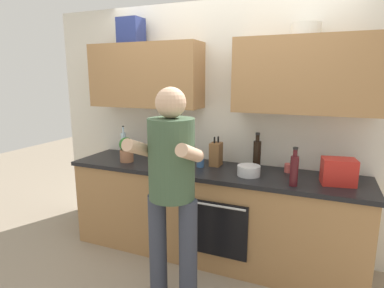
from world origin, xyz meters
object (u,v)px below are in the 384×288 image
object	(u,v)px
bottle_wine	(294,170)
cup_tea	(200,162)
bottle_oil	(159,152)
potted_herb	(126,149)
bottle_hotsauce	(150,144)
knife_block	(216,154)
cup_ceramic	(288,168)
bottle_soy	(257,154)
mixing_bowl	(249,171)
grocery_bag_crisps	(339,172)
person_standing	(171,182)
bottle_water	(124,144)

from	to	relation	value
bottle_wine	cup_tea	world-z (taller)	bottle_wine
bottle_wine	bottle_oil	world-z (taller)	bottle_wine
bottle_oil	potted_herb	bearing A→B (deg)	-169.53
bottle_hotsauce	knife_block	xyz separation A→B (m)	(0.77, -0.05, -0.02)
cup_ceramic	bottle_soy	bearing A→B (deg)	-178.68
bottle_wine	mixing_bowl	xyz separation A→B (m)	(-0.39, 0.13, -0.09)
cup_ceramic	grocery_bag_crisps	xyz separation A→B (m)	(0.41, -0.19, 0.07)
person_standing	mixing_bowl	world-z (taller)	person_standing
bottle_hotsauce	potted_herb	world-z (taller)	bottle_hotsauce
mixing_bowl	grocery_bag_crisps	size ratio (longest dim) A/B	0.79
cup_tea	knife_block	world-z (taller)	knife_block
bottle_hotsauce	cup_tea	xyz separation A→B (m)	(0.65, -0.16, -0.09)
bottle_oil	cup_tea	size ratio (longest dim) A/B	2.72
cup_tea	knife_block	xyz separation A→B (m)	(0.12, 0.11, 0.07)
person_standing	mixing_bowl	size ratio (longest dim) A/B	8.32
bottle_hotsauce	grocery_bag_crisps	bearing A→B (deg)	-6.09
bottle_oil	knife_block	distance (m)	0.58
bottle_oil	bottle_hotsauce	bearing A→B (deg)	136.57
person_standing	potted_herb	xyz separation A→B (m)	(-0.86, 0.69, 0.03)
bottle_wine	bottle_oil	distance (m)	1.34
bottle_wine	cup_ceramic	bearing A→B (deg)	102.03
bottle_soy	knife_block	world-z (taller)	bottle_soy
bottle_water	grocery_bag_crisps	size ratio (longest dim) A/B	1.32
bottle_water	mixing_bowl	size ratio (longest dim) A/B	1.68
person_standing	knife_block	world-z (taller)	person_standing
bottle_water	knife_block	xyz separation A→B (m)	(1.05, 0.05, -0.02)
mixing_bowl	bottle_water	bearing A→B (deg)	173.94
person_standing	bottle_water	xyz separation A→B (m)	(-1.01, 0.85, 0.04)
cup_tea	mixing_bowl	distance (m)	0.51
bottle_water	bottle_wine	bearing A→B (deg)	-8.77
knife_block	potted_herb	bearing A→B (deg)	-166.35
bottle_water	cup_tea	distance (m)	0.93
bottle_oil	bottle_soy	bearing A→B (deg)	11.18
bottle_oil	bottle_soy	size ratio (longest dim) A/B	0.79
bottle_wine	bottle_hotsauce	xyz separation A→B (m)	(-1.54, 0.38, 0.00)
cup_tea	potted_herb	world-z (taller)	potted_herb
person_standing	grocery_bag_crisps	world-z (taller)	person_standing
bottle_oil	potted_herb	xyz separation A→B (m)	(-0.34, -0.06, 0.02)
mixing_bowl	cup_ceramic	bearing A→B (deg)	37.50
bottle_soy	person_standing	bearing A→B (deg)	-115.07
bottle_hotsauce	knife_block	bearing A→B (deg)	-3.67
bottle_oil	mixing_bowl	world-z (taller)	bottle_oil
bottle_water	person_standing	bearing A→B (deg)	-40.30
bottle_water	cup_ceramic	size ratio (longest dim) A/B	4.25
person_standing	bottle_wine	distance (m)	0.99
bottle_wine	cup_ceramic	size ratio (longest dim) A/B	3.94
bottle_hotsauce	knife_block	world-z (taller)	bottle_hotsauce
bottle_hotsauce	cup_ceramic	size ratio (longest dim) A/B	3.92
knife_block	potted_herb	size ratio (longest dim) A/B	1.13
potted_herb	bottle_oil	bearing A→B (deg)	10.47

